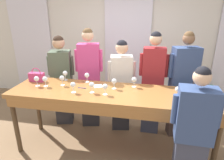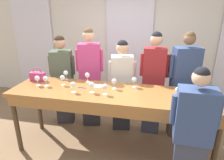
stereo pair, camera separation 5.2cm
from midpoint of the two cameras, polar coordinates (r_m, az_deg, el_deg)
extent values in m
plane|color=#846647|center=(3.43, -0.72, -19.12)|extent=(18.00, 18.00, 0.00)
cube|color=silver|center=(4.65, 4.16, 10.70)|extent=(12.00, 0.06, 2.80)
cube|color=white|center=(5.42, -22.24, 10.05)|extent=(1.03, 0.03, 2.69)
cube|color=white|center=(4.60, 4.04, 9.88)|extent=(1.03, 0.03, 2.69)
cube|color=#9E6633|center=(2.90, -0.81, -3.90)|extent=(2.98, 0.78, 0.06)
cube|color=#9E6633|center=(2.62, -2.48, -9.06)|extent=(2.86, 0.03, 0.12)
cylinder|color=#4C3823|center=(3.45, -26.16, -11.53)|extent=(0.07, 0.07, 0.96)
cylinder|color=#4C3823|center=(2.97, 26.99, -17.14)|extent=(0.07, 0.07, 0.96)
cylinder|color=#4C3823|center=(3.89, -20.79, -7.00)|extent=(0.07, 0.07, 0.96)
cylinder|color=#4C3823|center=(3.48, 24.36, -10.96)|extent=(0.07, 0.07, 0.96)
cylinder|color=black|center=(3.02, 22.14, -1.91)|extent=(0.08, 0.08, 0.19)
cone|color=black|center=(2.98, 22.42, 0.12)|extent=(0.08, 0.08, 0.04)
cylinder|color=black|center=(2.96, 22.58, 1.24)|extent=(0.03, 0.03, 0.08)
cylinder|color=white|center=(3.02, 22.11, -2.07)|extent=(0.08, 0.08, 0.07)
cube|color=#C63870|center=(3.49, -21.11, 0.79)|extent=(0.24, 0.10, 0.14)
torus|color=#C63870|center=(3.47, -21.27, 2.01)|extent=(0.16, 0.01, 0.16)
cylinder|color=white|center=(2.87, -6.25, -3.53)|extent=(0.07, 0.07, 0.00)
cylinder|color=white|center=(2.86, -6.28, -2.74)|extent=(0.01, 0.01, 0.08)
sphere|color=white|center=(2.83, -6.34, -1.36)|extent=(0.08, 0.08, 0.08)
sphere|color=beige|center=(2.83, -6.33, -1.54)|extent=(0.05, 0.05, 0.05)
cylinder|color=white|center=(2.83, 17.54, -4.78)|extent=(0.07, 0.07, 0.00)
cylinder|color=white|center=(2.82, 17.63, -3.99)|extent=(0.01, 0.01, 0.08)
sphere|color=white|center=(2.79, 17.79, -2.60)|extent=(0.08, 0.08, 0.08)
cylinder|color=white|center=(2.69, 27.60, -7.70)|extent=(0.07, 0.07, 0.00)
cylinder|color=white|center=(2.67, 27.75, -6.88)|extent=(0.01, 0.01, 0.08)
sphere|color=white|center=(2.64, 28.02, -5.44)|extent=(0.08, 0.08, 0.08)
sphere|color=beige|center=(2.64, 27.98, -5.64)|extent=(0.05, 0.05, 0.05)
cylinder|color=white|center=(3.07, 5.79, -1.93)|extent=(0.07, 0.07, 0.00)
cylinder|color=white|center=(3.05, 5.82, -1.18)|extent=(0.01, 0.01, 0.08)
sphere|color=white|center=(3.02, 5.87, 0.13)|extent=(0.08, 0.08, 0.08)
cylinder|color=white|center=(3.21, -14.37, -1.42)|extent=(0.07, 0.07, 0.00)
cylinder|color=white|center=(3.20, -14.44, -0.71)|extent=(0.01, 0.01, 0.08)
sphere|color=white|center=(3.17, -14.56, 0.54)|extent=(0.08, 0.08, 0.08)
cylinder|color=white|center=(3.30, -20.95, -1.58)|extent=(0.07, 0.07, 0.00)
cylinder|color=white|center=(3.29, -21.05, -0.88)|extent=(0.01, 0.01, 0.08)
sphere|color=white|center=(3.26, -21.21, 0.33)|extent=(0.08, 0.08, 0.08)
cylinder|color=white|center=(3.43, -13.52, 0.04)|extent=(0.07, 0.07, 0.00)
cylinder|color=white|center=(3.41, -13.57, 0.72)|extent=(0.01, 0.01, 0.08)
sphere|color=white|center=(3.39, -13.68, 1.90)|extent=(0.08, 0.08, 0.08)
cylinder|color=white|center=(2.98, 0.13, -2.46)|extent=(0.07, 0.07, 0.00)
cylinder|color=white|center=(2.97, 0.13, -1.69)|extent=(0.01, 0.01, 0.08)
sphere|color=white|center=(2.94, 0.13, -0.35)|extent=(0.08, 0.08, 0.08)
cylinder|color=white|center=(2.80, -2.50, -4.12)|extent=(0.07, 0.07, 0.00)
cylinder|color=white|center=(2.78, -2.52, -3.31)|extent=(0.01, 0.01, 0.08)
sphere|color=white|center=(2.75, -2.54, -1.90)|extent=(0.08, 0.08, 0.08)
sphere|color=beige|center=(2.75, -2.54, -2.09)|extent=(0.05, 0.05, 0.05)
cylinder|color=white|center=(2.91, -11.43, -3.47)|extent=(0.07, 0.07, 0.00)
cylinder|color=white|center=(2.90, -11.49, -2.69)|extent=(0.01, 0.01, 0.08)
sphere|color=white|center=(2.87, -11.59, -1.33)|extent=(0.08, 0.08, 0.08)
cylinder|color=white|center=(3.24, -18.83, -1.68)|extent=(0.07, 0.07, 0.00)
cylinder|color=white|center=(3.23, -18.92, -0.97)|extent=(0.01, 0.01, 0.08)
sphere|color=white|center=(3.20, -19.07, 0.26)|extent=(0.08, 0.08, 0.08)
cylinder|color=white|center=(3.27, -7.56, -0.58)|extent=(0.07, 0.07, 0.00)
cylinder|color=white|center=(3.25, -7.59, 0.13)|extent=(0.01, 0.01, 0.08)
sphere|color=white|center=(3.23, -7.65, 1.37)|extent=(0.08, 0.08, 0.08)
cube|color=white|center=(3.09, -4.53, -1.72)|extent=(0.18, 0.18, 0.00)
cylinder|color=#193399|center=(3.04, -9.03, -2.26)|extent=(0.13, 0.01, 0.01)
cube|color=#28282D|center=(4.03, -13.87, -6.48)|extent=(0.35, 0.30, 0.80)
cube|color=#4C5B47|center=(3.77, -14.78, 3.31)|extent=(0.42, 0.35, 0.63)
sphere|color=tan|center=(3.66, -15.43, 10.14)|extent=(0.21, 0.21, 0.21)
sphere|color=#332319|center=(3.66, -15.49, 10.72)|extent=(0.19, 0.19, 0.19)
cylinder|color=#4C5B47|center=(3.71, -11.79, 4.09)|extent=(0.08, 0.08, 0.35)
cylinder|color=#4C5B47|center=(3.80, -17.84, 3.90)|extent=(0.08, 0.08, 0.35)
cube|color=#28282D|center=(3.83, -6.54, -6.77)|extent=(0.35, 0.23, 0.88)
cube|color=#C63D7A|center=(3.54, -7.05, 4.70)|extent=(0.41, 0.27, 0.70)
sphere|color=#DBAD89|center=(3.44, -7.41, 12.52)|extent=(0.20, 0.20, 0.20)
sphere|color=brown|center=(3.43, -7.43, 13.10)|extent=(0.18, 0.18, 0.18)
cylinder|color=#C63D7A|center=(3.51, -3.69, 5.56)|extent=(0.08, 0.08, 0.38)
cylinder|color=#C63D7A|center=(3.55, -10.44, 5.46)|extent=(0.08, 0.08, 0.38)
cube|color=#28282D|center=(3.73, 2.12, -8.30)|extent=(0.35, 0.27, 0.78)
cube|color=silver|center=(3.45, 2.27, 1.89)|extent=(0.41, 0.32, 0.62)
sphere|color=#DBAD89|center=(3.34, 2.37, 9.18)|extent=(0.21, 0.21, 0.21)
sphere|color=black|center=(3.33, 2.38, 9.80)|extent=(0.19, 0.19, 0.19)
cylinder|color=silver|center=(3.45, 5.70, 2.60)|extent=(0.08, 0.08, 0.34)
cylinder|color=silver|center=(3.44, -1.15, 2.64)|extent=(0.08, 0.08, 0.34)
cube|color=#383D51|center=(3.68, 10.54, -8.31)|extent=(0.31, 0.18, 0.87)
cube|color=maroon|center=(3.38, 11.38, 3.34)|extent=(0.37, 0.21, 0.69)
sphere|color=#DBAD89|center=(3.28, 11.97, 11.36)|extent=(0.20, 0.20, 0.20)
sphere|color=black|center=(3.27, 12.01, 11.96)|extent=(0.17, 0.17, 0.17)
cylinder|color=maroon|center=(3.37, 14.89, 3.92)|extent=(0.07, 0.07, 0.38)
cylinder|color=maroon|center=(3.37, 7.99, 4.41)|extent=(0.07, 0.07, 0.38)
cube|color=#473833|center=(3.72, 18.20, -8.63)|extent=(0.39, 0.28, 0.88)
cube|color=#334775|center=(3.42, 19.65, 3.08)|extent=(0.46, 0.33, 0.70)
sphere|color=brown|center=(3.32, 20.64, 11.00)|extent=(0.19, 0.19, 0.19)
sphere|color=brown|center=(3.31, 20.71, 11.56)|extent=(0.16, 0.16, 0.16)
cylinder|color=#334775|center=(3.50, 23.20, 3.90)|extent=(0.09, 0.09, 0.38)
cylinder|color=#334775|center=(3.32, 16.11, 3.94)|extent=(0.09, 0.09, 0.38)
cube|color=#334775|center=(2.34, 22.24, -9.22)|extent=(0.41, 0.26, 0.61)
sphere|color=#DBAD89|center=(2.17, 23.74, 0.75)|extent=(0.18, 0.18, 0.18)
sphere|color=black|center=(2.16, 23.86, 1.55)|extent=(0.16, 0.16, 0.16)
cylinder|color=#334775|center=(2.29, 16.89, -7.92)|extent=(0.07, 0.07, 0.34)
cylinder|color=#334775|center=(2.37, 27.70, -8.46)|extent=(0.07, 0.07, 0.34)
cylinder|color=#935B3D|center=(4.89, 25.37, -6.55)|extent=(0.29, 0.29, 0.26)
ellipsoid|color=#47844C|center=(4.77, 25.91, -3.34)|extent=(0.26, 0.26, 0.38)
camera|label=1|loc=(0.03, -90.52, -0.19)|focal=32.00mm
camera|label=2|loc=(0.03, 89.48, 0.19)|focal=32.00mm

